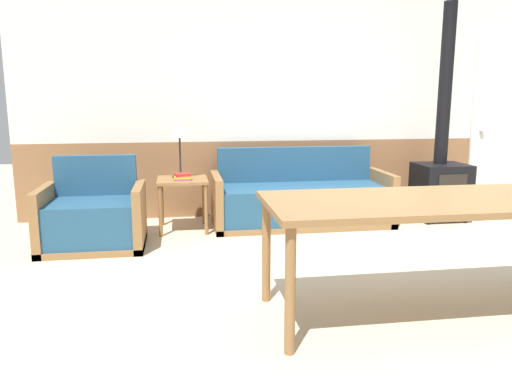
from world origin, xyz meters
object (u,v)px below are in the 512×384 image
table_lamp (180,135)px  dining_table (428,209)px  armchair (93,219)px  side_table (183,188)px  wood_stove (442,167)px  couch (301,201)px

table_lamp → dining_table: size_ratio=0.28×
armchair → side_table: (0.85, 0.50, 0.19)m
dining_table → wood_stove: bearing=59.3°
table_lamp → wood_stove: (2.96, -0.08, -0.40)m
armchair → dining_table: (2.37, -1.89, 0.43)m
armchair → wood_stove: size_ratio=0.39×
wood_stove → side_table: bearing=-179.7°
couch → side_table: bearing=-177.5°
dining_table → wood_stove: wood_stove is taller
couch → table_lamp: (-1.32, 0.04, 0.75)m
armchair → side_table: armchair is taller
couch → side_table: 1.32m
dining_table → wood_stove: size_ratio=0.85×
side_table → couch: bearing=2.5°
couch → dining_table: bearing=-84.9°
armchair → table_lamp: size_ratio=1.61×
side_table → wood_stove: wood_stove is taller
couch → dining_table: size_ratio=0.95×
side_table → dining_table: (1.52, -2.39, 0.24)m
table_lamp → dining_table: table_lamp is taller
armchair → wood_stove: wood_stove is taller
couch → armchair: bearing=-165.6°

